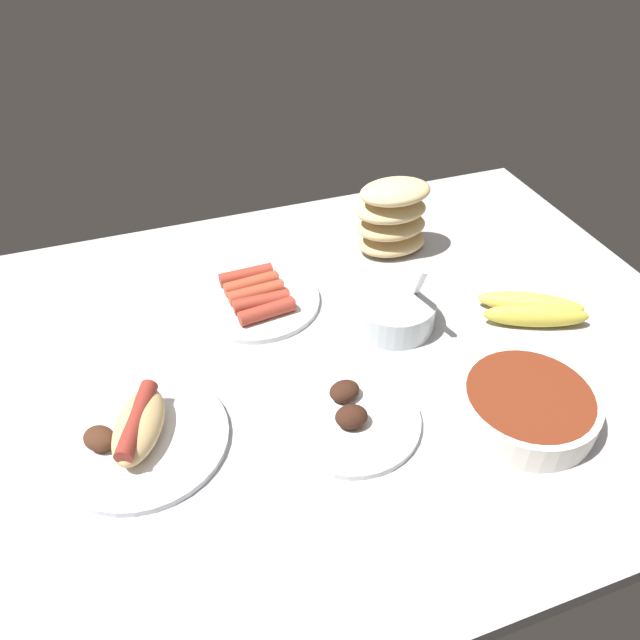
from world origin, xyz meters
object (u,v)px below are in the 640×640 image
(bowl_chili, at_px, (527,404))
(bread_stack, at_px, (392,218))
(banana_bunch, at_px, (533,309))
(plate_sausages, at_px, (257,297))
(bowl_coleslaw, at_px, (394,310))
(plate_grilled_meat, at_px, (350,416))
(plate_hotdog_assembled, at_px, (139,433))

(bowl_chili, bearing_deg, bread_stack, 90.51)
(banana_bunch, xyz_separation_m, plate_sausages, (-0.42, 0.19, -0.01))
(banana_bunch, relative_size, plate_sausages, 0.85)
(bread_stack, bearing_deg, bowl_coleslaw, -113.17)
(bowl_chili, bearing_deg, plate_grilled_meat, 162.32)
(banana_bunch, bearing_deg, bowl_chili, -127.09)
(banana_bunch, bearing_deg, plate_grilled_meat, -164.04)
(banana_bunch, xyz_separation_m, bowl_chili, (-0.13, -0.18, 0.01))
(bowl_coleslaw, distance_m, plate_grilled_meat, 0.22)
(plate_grilled_meat, bearing_deg, bowl_chili, -17.68)
(banana_bunch, bearing_deg, bread_stack, 117.79)
(banana_bunch, distance_m, bowl_chili, 0.22)
(plate_sausages, bearing_deg, plate_hotdog_assembled, -133.10)
(plate_hotdog_assembled, distance_m, plate_sausages, 0.32)
(plate_sausages, height_order, plate_grilled_meat, plate_grilled_meat)
(bowl_chili, distance_m, plate_grilled_meat, 0.24)
(plate_grilled_meat, bearing_deg, banana_bunch, 15.96)
(bowl_chili, height_order, bread_stack, bread_stack)
(bowl_coleslaw, relative_size, bowl_chili, 0.79)
(bowl_coleslaw, relative_size, plate_grilled_meat, 0.77)
(banana_bunch, distance_m, plate_sausages, 0.46)
(bowl_coleslaw, height_order, banana_bunch, bowl_coleslaw)
(bowl_coleslaw, bearing_deg, banana_bunch, -16.02)
(bowl_coleslaw, xyz_separation_m, bowl_chili, (0.09, -0.24, -0.00))
(banana_bunch, height_order, plate_grilled_meat, same)
(plate_sausages, bearing_deg, bowl_chili, -52.34)
(bowl_coleslaw, xyz_separation_m, plate_sausages, (-0.20, 0.13, -0.02))
(plate_grilled_meat, bearing_deg, plate_hotdog_assembled, 168.03)
(bowl_coleslaw, distance_m, plate_hotdog_assembled, 0.43)
(plate_sausages, distance_m, bowl_chili, 0.46)
(plate_hotdog_assembled, relative_size, plate_sausages, 1.07)
(plate_sausages, relative_size, bowl_chili, 1.13)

